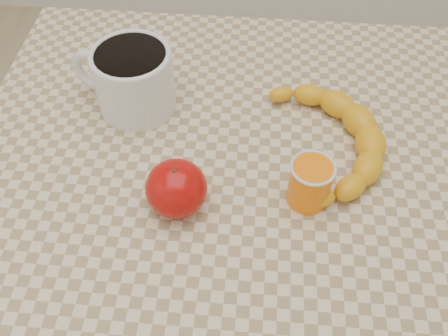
# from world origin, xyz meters

# --- Properties ---
(table) EXTENTS (0.80, 0.80, 0.75)m
(table) POSITION_xyz_m (0.00, 0.00, 0.66)
(table) COLOR beige
(table) RESTS_ON ground
(coffee_mug) EXTENTS (0.19, 0.15, 0.11)m
(coffee_mug) POSITION_xyz_m (-0.16, 0.14, 0.81)
(coffee_mug) COLOR silver
(coffee_mug) RESTS_ON table
(orange_juice_glass) EXTENTS (0.06, 0.06, 0.07)m
(orange_juice_glass) POSITION_xyz_m (0.12, -0.03, 0.79)
(orange_juice_glass) COLOR orange
(orange_juice_glass) RESTS_ON table
(apple) EXTENTS (0.10, 0.10, 0.08)m
(apple) POSITION_xyz_m (-0.06, -0.06, 0.79)
(apple) COLOR #9A0507
(apple) RESTS_ON table
(banana) EXTENTS (0.26, 0.32, 0.05)m
(banana) POSITION_xyz_m (0.15, 0.07, 0.77)
(banana) COLOR #F0AA15
(banana) RESTS_ON table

